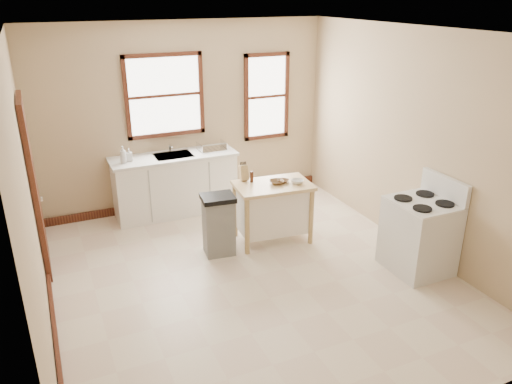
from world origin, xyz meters
TOP-DOWN VIEW (x-y plane):
  - floor at (0.00, 0.00)m, footprint 5.00×5.00m
  - ceiling at (0.00, 0.00)m, footprint 5.00×5.00m
  - wall_back at (0.00, 2.50)m, footprint 4.50×0.04m
  - wall_left at (-2.25, 0.00)m, footprint 0.04×5.00m
  - wall_right at (2.25, 0.00)m, footprint 0.04×5.00m
  - window_main at (-0.30, 2.48)m, footprint 1.17×0.06m
  - window_side at (1.35, 2.48)m, footprint 0.77×0.06m
  - door_left at (-2.21, 1.30)m, footprint 0.06×0.90m
  - baseboard_back at (0.00, 2.47)m, footprint 4.50×0.04m
  - baseboard_left at (-2.22, 0.00)m, footprint 0.04×5.00m
  - sink_counter at (-0.30, 2.20)m, footprint 1.86×0.62m
  - faucet at (-0.30, 2.38)m, footprint 0.03×0.03m
  - soap_bottle_a at (-1.03, 2.15)m, footprint 0.10×0.10m
  - soap_bottle_b at (-0.94, 2.19)m, footprint 0.09×0.09m
  - dish_rack at (0.31, 2.22)m, footprint 0.49×0.43m
  - kitchen_island at (0.64, 0.77)m, footprint 1.05×0.72m
  - knife_block at (0.35, 1.06)m, footprint 0.11×0.11m
  - pepper_grinder at (0.42, 0.95)m, footprint 0.05×0.05m
  - bowl_a at (0.69, 0.77)m, footprint 0.23×0.23m
  - bowl_b at (0.80, 0.78)m, footprint 0.21×0.21m
  - bowl_c at (0.94, 0.66)m, footprint 0.20×0.20m
  - trash_bin at (-0.15, 0.72)m, footprint 0.45×0.39m
  - gas_stove at (1.91, -0.64)m, footprint 0.72×0.73m

SIDE VIEW (x-z plane):
  - floor at x=0.00m, z-range 0.00..0.00m
  - baseboard_back at x=0.00m, z-range 0.00..0.12m
  - baseboard_left at x=-2.22m, z-range 0.00..0.12m
  - trash_bin at x=-0.15m, z-range 0.00..0.80m
  - kitchen_island at x=0.64m, z-range 0.00..0.81m
  - sink_counter at x=-0.30m, z-range 0.00..0.92m
  - gas_stove at x=1.91m, z-range 0.00..1.16m
  - bowl_b at x=0.80m, z-range 0.81..0.85m
  - bowl_a at x=0.69m, z-range 0.81..0.86m
  - bowl_c at x=0.94m, z-range 0.81..0.87m
  - pepper_grinder at x=0.42m, z-range 0.81..0.96m
  - knife_block at x=0.35m, z-range 0.81..1.01m
  - dish_rack at x=0.31m, z-range 0.92..1.02m
  - soap_bottle_b at x=-0.94m, z-range 0.92..1.10m
  - faucet at x=-0.30m, z-range 0.92..1.14m
  - soap_bottle_a at x=-1.03m, z-range 0.92..1.16m
  - door_left at x=-2.21m, z-range 0.00..2.10m
  - wall_back at x=0.00m, z-range 0.00..2.80m
  - wall_left at x=-2.25m, z-range 0.00..2.80m
  - wall_right at x=2.25m, z-range 0.00..2.80m
  - window_side at x=1.35m, z-range 0.92..2.29m
  - window_main at x=-0.30m, z-range 1.14..2.36m
  - ceiling at x=0.00m, z-range 2.80..2.80m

